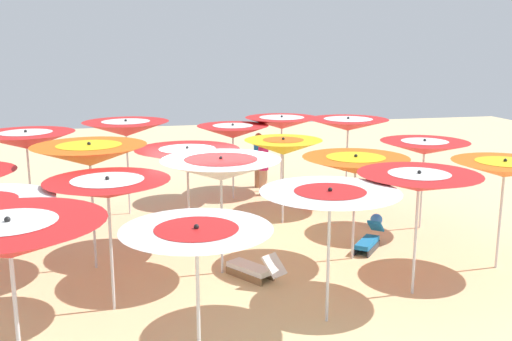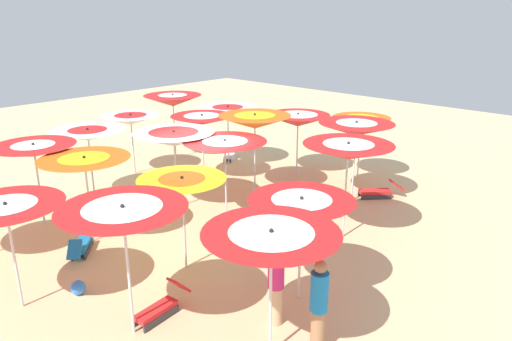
# 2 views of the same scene
# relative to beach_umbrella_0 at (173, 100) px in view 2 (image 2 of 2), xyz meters

# --- Properties ---
(ground) EXTENTS (41.30, 41.30, 0.04)m
(ground) POSITION_rel_beach_umbrella_0_xyz_m (-2.99, -4.92, -2.29)
(ground) COLOR beige
(beach_umbrella_0) EXTENTS (2.19, 2.19, 2.54)m
(beach_umbrella_0) POSITION_rel_beach_umbrella_0_xyz_m (0.00, 0.00, 0.00)
(beach_umbrella_0) COLOR silver
(beach_umbrella_0) RESTS_ON ground
(beach_umbrella_1) EXTENTS (1.98, 1.98, 2.17)m
(beach_umbrella_1) POSITION_rel_beach_umbrella_0_xyz_m (-2.16, -0.44, -0.33)
(beach_umbrella_1) COLOR silver
(beach_umbrella_1) RESTS_ON ground
(beach_umbrella_2) EXTENTS (2.21, 2.21, 2.24)m
(beach_umbrella_2) POSITION_rel_beach_umbrella_0_xyz_m (-4.39, -1.64, -0.25)
(beach_umbrella_2) COLOR silver
(beach_umbrella_2) RESTS_ON ground
(beach_umbrella_3) EXTENTS (2.14, 2.14, 2.28)m
(beach_umbrella_3) POSITION_rel_beach_umbrella_0_xyz_m (-6.27, -2.34, -0.21)
(beach_umbrella_3) COLOR silver
(beach_umbrella_3) RESTS_ON ground
(beach_umbrella_5) EXTENTS (2.18, 2.18, 2.26)m
(beach_umbrella_5) POSITION_rel_beach_umbrella_0_xyz_m (0.80, -2.16, -0.24)
(beach_umbrella_5) COLOR silver
(beach_umbrella_5) RESTS_ON ground
(beach_umbrella_6) EXTENTS (2.05, 2.05, 2.32)m
(beach_umbrella_6) POSITION_rel_beach_umbrella_0_xyz_m (-1.01, -2.86, -0.16)
(beach_umbrella_6) COLOR silver
(beach_umbrella_6) RESTS_ON ground
(beach_umbrella_7) EXTENTS (2.30, 2.30, 2.34)m
(beach_umbrella_7) POSITION_rel_beach_umbrella_0_xyz_m (-3.08, -4.06, -0.18)
(beach_umbrella_7) COLOR silver
(beach_umbrella_7) RESTS_ON ground
(beach_umbrella_8) EXTENTS (2.18, 2.18, 2.23)m
(beach_umbrella_8) POSITION_rel_beach_umbrella_0_xyz_m (-5.87, -4.23, -0.27)
(beach_umbrella_8) COLOR silver
(beach_umbrella_8) RESTS_ON ground
(beach_umbrella_9) EXTENTS (2.10, 2.10, 2.21)m
(beach_umbrella_9) POSITION_rel_beach_umbrella_0_xyz_m (-8.28, -5.85, -0.28)
(beach_umbrella_9) COLOR silver
(beach_umbrella_9) RESTS_ON ground
(beach_umbrella_10) EXTENTS (2.19, 2.19, 2.20)m
(beach_umbrella_10) POSITION_rel_beach_umbrella_0_xyz_m (1.75, -4.66, -0.33)
(beach_umbrella_10) COLOR silver
(beach_umbrella_10) RESTS_ON ground
(beach_umbrella_11) EXTENTS (2.21, 2.21, 2.57)m
(beach_umbrella_11) POSITION_rel_beach_umbrella_0_xyz_m (-0.64, -4.89, 0.04)
(beach_umbrella_11) COLOR silver
(beach_umbrella_11) RESTS_ON ground
(beach_umbrella_12) EXTENTS (2.25, 2.25, 2.28)m
(beach_umbrella_12) POSITION_rel_beach_umbrella_0_xyz_m (-2.61, -5.66, -0.20)
(beach_umbrella_12) COLOR silver
(beach_umbrella_12) RESTS_ON ground
(beach_umbrella_13) EXTENTS (1.92, 1.92, 2.18)m
(beach_umbrella_13) POSITION_rel_beach_umbrella_0_xyz_m (-5.10, -6.98, -0.33)
(beach_umbrella_13) COLOR silver
(beach_umbrella_13) RESTS_ON ground
(beach_umbrella_14) EXTENTS (2.17, 2.17, 2.49)m
(beach_umbrella_14) POSITION_rel_beach_umbrella_0_xyz_m (-7.23, -8.13, 0.01)
(beach_umbrella_14) COLOR silver
(beach_umbrella_14) RESTS_ON ground
(beach_umbrella_15) EXTENTS (1.93, 1.93, 2.21)m
(beach_umbrella_15) POSITION_rel_beach_umbrella_0_xyz_m (2.81, -6.50, -0.31)
(beach_umbrella_15) COLOR silver
(beach_umbrella_15) RESTS_ON ground
(beach_umbrella_16) EXTENTS (2.20, 2.20, 2.49)m
(beach_umbrella_16) POSITION_rel_beach_umbrella_0_xyz_m (0.89, -7.49, -0.03)
(beach_umbrella_16) COLOR silver
(beach_umbrella_16) RESTS_ON ground
(beach_umbrella_17) EXTENTS (2.21, 2.21, 2.52)m
(beach_umbrella_17) POSITION_rel_beach_umbrella_0_xyz_m (-1.37, -8.69, 0.00)
(beach_umbrella_17) COLOR silver
(beach_umbrella_17) RESTS_ON ground
(beach_umbrella_18) EXTENTS (2.05, 2.05, 2.20)m
(beach_umbrella_18) POSITION_rel_beach_umbrella_0_xyz_m (-4.34, -9.61, -0.30)
(beach_umbrella_18) COLOR silver
(beach_umbrella_18) RESTS_ON ground
(beach_umbrella_19) EXTENTS (2.21, 2.21, 2.31)m
(beach_umbrella_19) POSITION_rel_beach_umbrella_0_xyz_m (-5.96, -10.28, -0.19)
(beach_umbrella_19) COLOR silver
(beach_umbrella_19) RESTS_ON ground
(lounger_0) EXTENTS (1.26, 0.96, 0.53)m
(lounger_0) POSITION_rel_beach_umbrella_0_xyz_m (1.43, -1.65, -2.08)
(lounger_0) COLOR silver
(lounger_0) RESTS_ON ground
(lounger_1) EXTENTS (1.06, 1.17, 0.56)m
(lounger_1) POSITION_rel_beach_umbrella_0_xyz_m (-6.43, -4.69, -2.07)
(lounger_1) COLOR #333338
(lounger_1) RESTS_ON ground
(lounger_2) EXTENTS (1.27, 0.45, 0.63)m
(lounger_2) POSITION_rel_beach_umbrella_0_xyz_m (-6.61, -8.09, -2.06)
(lounger_2) COLOR #333338
(lounger_2) RESTS_ON ground
(lounger_3) EXTENTS (1.27, 1.19, 0.55)m
(lounger_3) POSITION_rel_beach_umbrella_0_xyz_m (1.70, -7.94, -2.07)
(lounger_3) COLOR #333338
(lounger_3) RESTS_ON ground
(lounger_4) EXTENTS (1.02, 1.28, 0.59)m
(lounger_4) POSITION_rel_beach_umbrella_0_xyz_m (-3.62, -3.64, -2.07)
(lounger_4) COLOR olive
(lounger_4) RESTS_ON ground
(beachgoer_0) EXTENTS (0.30, 0.30, 1.72)m
(beachgoer_0) POSITION_rel_beach_umbrella_0_xyz_m (-5.37, -10.82, -1.37)
(beachgoer_0) COLOR #A3704C
(beachgoer_0) RESTS_ON ground
(beachgoer_1) EXTENTS (0.30, 0.30, 1.65)m
(beachgoer_1) POSITION_rel_beach_umbrella_0_xyz_m (-5.28, -9.81, -1.41)
(beachgoer_1) COLOR #D8A87F
(beachgoer_1) RESTS_ON ground
(beach_ball) EXTENTS (0.30, 0.30, 0.30)m
(beach_ball) POSITION_rel_beach_umbrella_0_xyz_m (-7.31, -6.25, -2.12)
(beach_ball) COLOR #337FE5
(beach_ball) RESTS_ON ground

